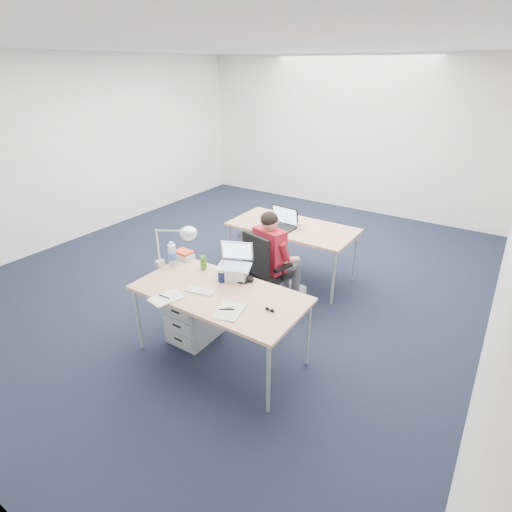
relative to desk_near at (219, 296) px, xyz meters
The scene contains 24 objects.
floor 1.87m from the desk_near, 119.36° to the left, with size 7.00×7.00×0.00m, color black.
room 2.03m from the desk_near, 119.36° to the left, with size 6.02×7.02×2.80m.
desk_near is the anchor object (origin of this frame).
desk_far 1.84m from the desk_near, 97.33° to the left, with size 1.60×0.80×0.73m.
office_chair 1.09m from the desk_near, 96.21° to the left, with size 0.73×0.73×0.96m.
seated_person 1.18m from the desk_near, 93.75° to the left, with size 0.46×0.69×1.16m.
drawer_pedestal_near 0.60m from the desk_near, 166.69° to the left, with size 0.40×0.50×0.55m, color #9EA2A3.
drawer_pedestal_far 2.01m from the desk_near, 112.01° to the left, with size 0.40×0.50×0.55m, color #9EA2A3.
silver_laptop 0.36m from the desk_near, 97.59° to the left, with size 0.31×0.25×0.33m, color silver, non-canonical shape.
wireless_keyboard 0.19m from the desk_near, 151.68° to the right, with size 0.27×0.11×0.01m, color white.
computer_mouse 0.29m from the desk_near, 34.23° to the right, with size 0.05×0.08×0.03m, color white.
headphones 0.31m from the desk_near, 80.76° to the left, with size 0.22×0.17×0.04m, color black, non-canonical shape.
can_koozie 0.23m from the desk_near, 120.58° to the left, with size 0.07×0.07×0.12m, color #161F46.
water_bottle 0.78m from the desk_near, 167.07° to the left, with size 0.08×0.08×0.26m, color silver.
bear_figurine 0.51m from the desk_near, 146.55° to the left, with size 0.08×0.06×0.16m, color #31731E, non-canonical shape.
book_stack 0.83m from the desk_near, 154.98° to the left, with size 0.19×0.14×0.09m, color silver.
cordless_phone 0.79m from the desk_near, 164.00° to the left, with size 0.04×0.02×0.15m, color black.
papers_left 0.48m from the desk_near, 133.21° to the right, with size 0.19×0.27×0.01m, color #FBED91.
papers_right 0.34m from the desk_near, 38.12° to the right, with size 0.20×0.28×0.01m, color #FBED91.
sunglasses 0.55m from the desk_near, ahead, with size 0.09×0.04×0.02m, color black, non-canonical shape.
desk_lamp 0.74m from the desk_near, behind, with size 0.49×0.18×0.55m, color silver, non-canonical shape.
dark_laptop 1.71m from the desk_near, 101.52° to the left, with size 0.38×0.37×0.28m, color black, non-canonical shape.
far_cup 1.78m from the desk_near, 93.35° to the left, with size 0.06×0.06×0.09m, color white.
far_papers 1.98m from the desk_near, 104.15° to the left, with size 0.24×0.34×0.01m, color white.
Camera 1 is at (2.86, -3.96, 2.60)m, focal length 28.00 mm.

